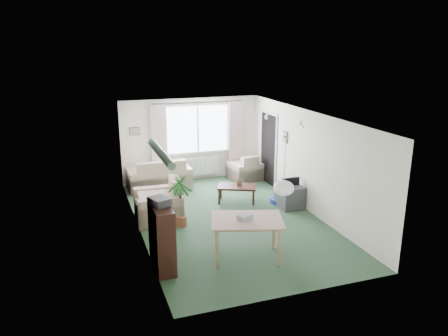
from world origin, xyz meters
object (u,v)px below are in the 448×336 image
object	(u,v)px
armchair_corner	(245,167)
bookshelf	(162,236)
dining_table	(247,239)
coffee_table	(237,194)
houseplant	(181,199)
tv_cube	(290,196)
sofa	(159,173)
armchair_left	(158,200)
pet_bed	(281,200)

from	to	relation	value
armchair_corner	bookshelf	distance (m)	5.49
bookshelf	dining_table	bearing A→B (deg)	-6.00
coffee_table	bookshelf	world-z (taller)	bookshelf
houseplant	tv_cube	world-z (taller)	houseplant
sofa	houseplant	bearing A→B (deg)	87.60
armchair_left	coffee_table	xyz separation A→B (m)	(2.09, 0.49, -0.26)
dining_table	tv_cube	distance (m)	2.88
armchair_corner	dining_table	distance (m)	4.88
armchair_left	pet_bed	distance (m)	3.18
houseplant	coffee_table	bearing A→B (deg)	30.89
bookshelf	pet_bed	distance (m)	4.20
sofa	bookshelf	distance (m)	4.47
coffee_table	dining_table	xyz separation A→B (m)	(-0.88, -2.86, 0.17)
bookshelf	houseplant	size ratio (longest dim) A/B	0.96
armchair_left	pet_bed	world-z (taller)	armchair_left
coffee_table	armchair_corner	bearing A→B (deg)	62.50
bookshelf	dining_table	world-z (taller)	bookshelf
bookshelf	houseplant	bearing A→B (deg)	66.41
armchair_corner	tv_cube	bearing A→B (deg)	86.14
armchair_corner	pet_bed	world-z (taller)	armchair_corner
sofa	dining_table	xyz separation A→B (m)	(0.77, -4.57, -0.04)
houseplant	sofa	bearing A→B (deg)	89.12
armchair_corner	dining_table	world-z (taller)	armchair_corner
houseplant	dining_table	world-z (taller)	houseplant
armchair_left	houseplant	distance (m)	0.68
sofa	pet_bed	bearing A→B (deg)	140.39
tv_cube	sofa	bearing A→B (deg)	137.69
armchair_corner	tv_cube	world-z (taller)	armchair_corner
coffee_table	bookshelf	xyz separation A→B (m)	(-2.43, -2.68, 0.38)
dining_table	pet_bed	xyz separation A→B (m)	(1.93, 2.45, -0.32)
bookshelf	tv_cube	distance (m)	4.04
armchair_left	tv_cube	xyz separation A→B (m)	(3.20, -0.28, -0.20)
houseplant	dining_table	bearing A→B (deg)	-66.18
bookshelf	armchair_corner	bearing A→B (deg)	53.24
coffee_table	tv_cube	xyz separation A→B (m)	(1.11, -0.76, 0.06)
armchair_corner	pet_bed	distance (m)	2.13
pet_bed	armchair_corner	bearing A→B (deg)	94.77
armchair_left	bookshelf	xyz separation A→B (m)	(-0.34, -2.19, 0.12)
sofa	tv_cube	distance (m)	3.71
sofa	tv_cube	bearing A→B (deg)	136.48
dining_table	coffee_table	bearing A→B (deg)	72.94
armchair_corner	armchair_left	bearing A→B (deg)	27.14
armchair_corner	tv_cube	xyz separation A→B (m)	(0.22, -2.46, -0.10)
dining_table	tv_cube	xyz separation A→B (m)	(1.98, 2.09, -0.10)
coffee_table	houseplant	size ratio (longest dim) A/B	0.76
houseplant	bookshelf	bearing A→B (deg)	-113.98
armchair_corner	bookshelf	bearing A→B (deg)	43.76
sofa	armchair_corner	xyz separation A→B (m)	(2.53, -0.02, -0.04)
coffee_table	tv_cube	distance (m)	1.35
sofa	pet_bed	distance (m)	3.46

